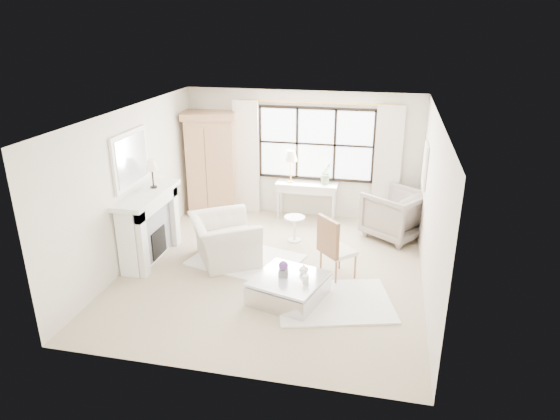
% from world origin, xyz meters
% --- Properties ---
extents(floor, '(5.50, 5.50, 0.00)m').
position_xyz_m(floor, '(0.00, 0.00, 0.00)').
color(floor, tan).
rests_on(floor, ground).
extents(ceiling, '(5.50, 5.50, 0.00)m').
position_xyz_m(ceiling, '(0.00, 0.00, 2.70)').
color(ceiling, white).
rests_on(ceiling, ground).
extents(wall_back, '(5.00, 0.00, 5.00)m').
position_xyz_m(wall_back, '(0.00, 2.75, 1.35)').
color(wall_back, beige).
rests_on(wall_back, ground).
extents(wall_front, '(5.00, 0.00, 5.00)m').
position_xyz_m(wall_front, '(0.00, -2.75, 1.35)').
color(wall_front, beige).
rests_on(wall_front, ground).
extents(wall_left, '(0.00, 5.50, 5.50)m').
position_xyz_m(wall_left, '(-2.50, 0.00, 1.35)').
color(wall_left, silver).
rests_on(wall_left, ground).
extents(wall_right, '(0.00, 5.50, 5.50)m').
position_xyz_m(wall_right, '(2.50, 0.00, 1.35)').
color(wall_right, beige).
rests_on(wall_right, ground).
extents(window_pane, '(2.40, 0.02, 1.50)m').
position_xyz_m(window_pane, '(0.30, 2.73, 1.60)').
color(window_pane, white).
rests_on(window_pane, wall_back).
extents(window_frame, '(2.50, 0.04, 1.50)m').
position_xyz_m(window_frame, '(0.30, 2.72, 1.60)').
color(window_frame, black).
rests_on(window_frame, wall_back).
extents(curtain_rod, '(3.30, 0.04, 0.04)m').
position_xyz_m(curtain_rod, '(0.30, 2.67, 2.47)').
color(curtain_rod, gold).
rests_on(curtain_rod, wall_back).
extents(curtain_left, '(0.55, 0.10, 2.47)m').
position_xyz_m(curtain_left, '(-1.20, 2.65, 1.24)').
color(curtain_left, white).
rests_on(curtain_left, ground).
extents(curtain_right, '(0.55, 0.10, 2.47)m').
position_xyz_m(curtain_right, '(1.80, 2.65, 1.24)').
color(curtain_right, beige).
rests_on(curtain_right, ground).
extents(fireplace, '(0.58, 1.66, 1.26)m').
position_xyz_m(fireplace, '(-2.27, 0.00, 0.65)').
color(fireplace, white).
rests_on(fireplace, ground).
extents(mirror_frame, '(0.05, 1.15, 0.95)m').
position_xyz_m(mirror_frame, '(-2.47, 0.00, 1.84)').
color(mirror_frame, white).
rests_on(mirror_frame, wall_left).
extents(mirror_glass, '(0.02, 1.00, 0.80)m').
position_xyz_m(mirror_glass, '(-2.44, 0.00, 1.84)').
color(mirror_glass, silver).
rests_on(mirror_glass, wall_left).
extents(art_frame, '(0.04, 0.62, 0.82)m').
position_xyz_m(art_frame, '(2.47, 1.70, 1.55)').
color(art_frame, white).
rests_on(art_frame, wall_right).
extents(art_canvas, '(0.01, 0.52, 0.72)m').
position_xyz_m(art_canvas, '(2.45, 1.70, 1.55)').
color(art_canvas, beige).
rests_on(art_canvas, wall_right).
extents(mantel_lamp, '(0.22, 0.22, 0.51)m').
position_xyz_m(mantel_lamp, '(-2.22, 0.26, 1.65)').
color(mantel_lamp, black).
rests_on(mantel_lamp, fireplace).
extents(armoire, '(1.27, 0.97, 2.24)m').
position_xyz_m(armoire, '(-1.95, 2.45, 1.14)').
color(armoire, tan).
rests_on(armoire, floor).
extents(console_table, '(1.30, 0.45, 0.80)m').
position_xyz_m(console_table, '(0.16, 2.51, 0.40)').
color(console_table, silver).
rests_on(console_table, floor).
extents(console_lamp, '(0.28, 0.28, 0.69)m').
position_xyz_m(console_lamp, '(-0.19, 2.50, 1.36)').
color(console_lamp, gold).
rests_on(console_lamp, console_table).
extents(orchid_plant, '(0.34, 0.33, 0.48)m').
position_xyz_m(orchid_plant, '(0.56, 2.53, 1.04)').
color(orchid_plant, '#5E7950').
rests_on(orchid_plant, console_table).
extents(side_table, '(0.40, 0.40, 0.51)m').
position_xyz_m(side_table, '(0.13, 1.28, 0.33)').
color(side_table, silver).
rests_on(side_table, floor).
extents(rug_left, '(2.10, 1.71, 0.03)m').
position_xyz_m(rug_left, '(-0.56, 0.26, 0.02)').
color(rug_left, white).
rests_on(rug_left, floor).
extents(rug_right, '(2.00, 1.70, 0.03)m').
position_xyz_m(rug_right, '(1.16, -0.81, 0.02)').
color(rug_right, white).
rests_on(rug_right, floor).
extents(club_armchair, '(1.56, 1.61, 0.80)m').
position_xyz_m(club_armchair, '(-0.93, 0.21, 0.40)').
color(club_armchair, beige).
rests_on(club_armchair, floor).
extents(wingback_chair, '(1.44, 1.44, 0.95)m').
position_xyz_m(wingback_chair, '(2.02, 1.91, 0.48)').
color(wingback_chair, gray).
rests_on(wingback_chair, floor).
extents(french_chair, '(0.68, 0.68, 1.08)m').
position_xyz_m(french_chair, '(1.09, 0.02, 0.31)').
color(french_chair, '#8D5F3B').
rests_on(french_chair, floor).
extents(coffee_table, '(1.24, 1.24, 0.38)m').
position_xyz_m(coffee_table, '(0.45, -0.86, 0.18)').
color(coffee_table, silver).
rests_on(coffee_table, floor).
extents(planter_box, '(0.15, 0.15, 0.11)m').
position_xyz_m(planter_box, '(0.36, -0.84, 0.43)').
color(planter_box, slate).
rests_on(planter_box, coffee_table).
extents(planter_flowers, '(0.15, 0.15, 0.15)m').
position_xyz_m(planter_flowers, '(0.36, -0.84, 0.56)').
color(planter_flowers, '#5C317C').
rests_on(planter_flowers, planter_box).
extents(pillar_candle, '(0.09, 0.09, 0.12)m').
position_xyz_m(pillar_candle, '(0.73, -0.97, 0.44)').
color(pillar_candle, white).
rests_on(pillar_candle, coffee_table).
extents(coffee_vase, '(0.16, 0.16, 0.15)m').
position_xyz_m(coffee_vase, '(0.65, -0.68, 0.46)').
color(coffee_vase, white).
rests_on(coffee_vase, coffee_table).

